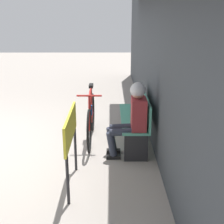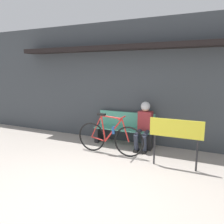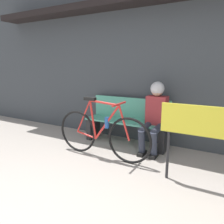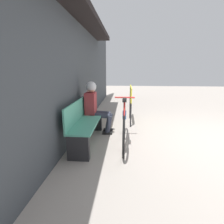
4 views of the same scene
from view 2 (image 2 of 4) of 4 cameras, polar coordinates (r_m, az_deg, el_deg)
The scene contains 6 objects.
ground_plane at distance 3.65m, azimuth -10.74°, elevation -21.22°, with size 24.00×24.00×0.00m, color #ADA399.
storefront_wall at distance 5.82m, azimuth 5.86°, elevation 8.06°, with size 12.00×0.56×3.20m.
park_bench_near at distance 5.78m, azimuth 3.24°, elevation -4.67°, with size 1.55×0.42×0.85m.
bicycle at distance 5.12m, azimuth -0.63°, elevation -6.68°, with size 1.66×0.40×0.95m.
person_seated at distance 5.44m, azimuth 8.42°, elevation -2.62°, with size 0.34×0.60×1.18m.
signboard at distance 4.47m, azimuth 16.36°, elevation -4.94°, with size 1.03×0.04×0.99m.
Camera 2 is at (1.82, -2.52, 1.91)m, focal length 35.00 mm.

